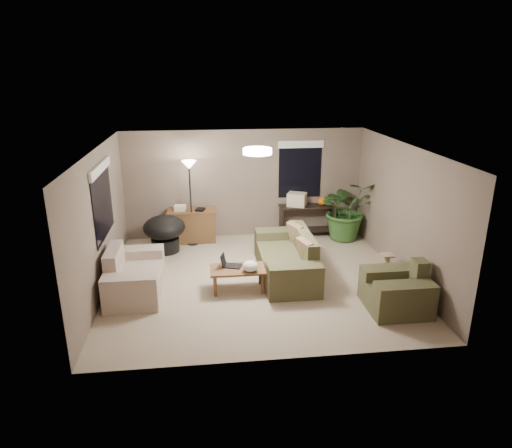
{
  "coord_description": "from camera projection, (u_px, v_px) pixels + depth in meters",
  "views": [
    {
      "loc": [
        -0.94,
        -7.75,
        3.79
      ],
      "look_at": [
        0.0,
        0.2,
        1.05
      ],
      "focal_mm": 32.0,
      "sensor_mm": 36.0,
      "label": 1
    }
  ],
  "objects": [
    {
      "name": "window_back",
      "position": [
        300.0,
        160.0,
        10.51
      ],
      "size": [
        1.06,
        0.05,
        1.33
      ],
      "color": "black",
      "rests_on": "room_shell"
    },
    {
      "name": "cat_scratching_post",
      "position": [
        386.0,
        268.0,
        8.59
      ],
      "size": [
        0.32,
        0.32,
        0.5
      ],
      "color": "tan",
      "rests_on": "ground"
    },
    {
      "name": "ceiling_fixture",
      "position": [
        257.0,
        151.0,
        7.83
      ],
      "size": [
        0.5,
        0.5,
        0.1
      ],
      "primitive_type": "cylinder",
      "color": "white",
      "rests_on": "room_shell"
    },
    {
      "name": "houseplant",
      "position": [
        347.0,
        216.0,
        10.54
      ],
      "size": [
        1.29,
        1.43,
        1.12
      ],
      "primitive_type": "imported",
      "color": "#2D5923",
      "rests_on": "ground"
    },
    {
      "name": "desk",
      "position": [
        192.0,
        225.0,
        10.44
      ],
      "size": [
        1.1,
        0.5,
        0.75
      ],
      "color": "brown",
      "rests_on": "ground"
    },
    {
      "name": "plastic_bag",
      "position": [
        250.0,
        266.0,
        7.95
      ],
      "size": [
        0.31,
        0.28,
        0.19
      ],
      "primitive_type": "ellipsoid",
      "rotation": [
        0.0,
        0.0,
        -0.13
      ],
      "color": "white",
      "rests_on": "coffee_table"
    },
    {
      "name": "window_left",
      "position": [
        102.0,
        189.0,
        8.02
      ],
      "size": [
        0.05,
        1.56,
        1.33
      ],
      "color": "black",
      "rests_on": "room_shell"
    },
    {
      "name": "console_table",
      "position": [
        307.0,
        218.0,
        10.76
      ],
      "size": [
        1.3,
        0.4,
        0.75
      ],
      "color": "black",
      "rests_on": "ground"
    },
    {
      "name": "desk_papers",
      "position": [
        184.0,
        208.0,
        10.28
      ],
      "size": [
        0.7,
        0.29,
        0.12
      ],
      "color": "silver",
      "rests_on": "desk"
    },
    {
      "name": "pumpkin",
      "position": [
        322.0,
        201.0,
        10.67
      ],
      "size": [
        0.28,
        0.28,
        0.19
      ],
      "primitive_type": "ellipsoid",
      "rotation": [
        0.0,
        0.0,
        -0.28
      ],
      "color": "orange",
      "rests_on": "console_table"
    },
    {
      "name": "armchair",
      "position": [
        397.0,
        292.0,
        7.51
      ],
      "size": [
        0.95,
        1.0,
        0.85
      ],
      "color": "#4D4C2E",
      "rests_on": "ground"
    },
    {
      "name": "loveseat",
      "position": [
        134.0,
        277.0,
        8.06
      ],
      "size": [
        0.9,
        1.6,
        0.85
      ],
      "color": "beige",
      "rests_on": "ground"
    },
    {
      "name": "papasan_chair",
      "position": [
        164.0,
        231.0,
        9.83
      ],
      "size": [
        1.02,
        1.02,
        0.8
      ],
      "color": "black",
      "rests_on": "ground"
    },
    {
      "name": "laptop",
      "position": [
        228.0,
        263.0,
        8.16
      ],
      "size": [
        0.42,
        0.32,
        0.24
      ],
      "color": "black",
      "rests_on": "coffee_table"
    },
    {
      "name": "main_sofa",
      "position": [
        288.0,
        260.0,
        8.76
      ],
      "size": [
        0.95,
        2.2,
        0.85
      ],
      "color": "#4D4A2E",
      "rests_on": "ground"
    },
    {
      "name": "throw_pillows",
      "position": [
        301.0,
        242.0,
        8.67
      ],
      "size": [
        0.39,
        1.4,
        0.47
      ],
      "color": "#8C7251",
      "rests_on": "main_sofa"
    },
    {
      "name": "floor_lamp",
      "position": [
        189.0,
        175.0,
        9.88
      ],
      "size": [
        0.32,
        0.32,
        1.91
      ],
      "color": "black",
      "rests_on": "ground"
    },
    {
      "name": "coffee_table",
      "position": [
        238.0,
        271.0,
        8.13
      ],
      "size": [
        1.0,
        0.55,
        0.42
      ],
      "color": "brown",
      "rests_on": "ground"
    },
    {
      "name": "room_shell",
      "position": [
        257.0,
        217.0,
        8.21
      ],
      "size": [
        5.5,
        5.5,
        5.5
      ],
      "color": "tan",
      "rests_on": "ground"
    },
    {
      "name": "cardboard_box",
      "position": [
        297.0,
        199.0,
        10.58
      ],
      "size": [
        0.5,
        0.45,
        0.31
      ],
      "primitive_type": "cube",
      "rotation": [
        0.0,
        0.0,
        -0.42
      ],
      "color": "beige",
      "rests_on": "console_table"
    }
  ]
}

